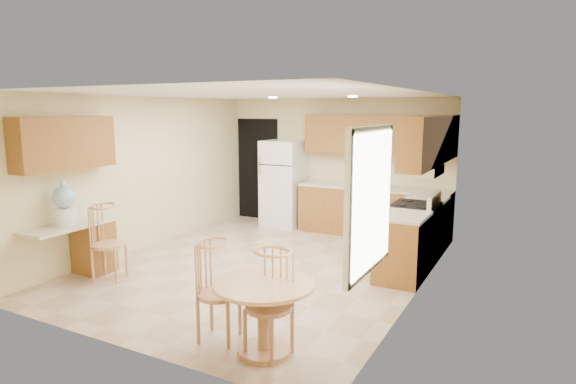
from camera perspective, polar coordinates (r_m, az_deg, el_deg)
The scene contains 30 objects.
floor at distance 7.20m, azimuth -3.02°, elevation -8.79°, with size 5.50×5.50×0.00m, color tan.
ceiling at distance 6.83m, azimuth -3.21°, elevation 11.51°, with size 4.50×5.50×0.02m, color white.
wall_back at distance 9.35m, azimuth 5.63°, elevation 3.32°, with size 4.50×0.02×2.50m, color beige.
wall_front at distance 4.81m, azimuth -20.28°, elevation -3.34°, with size 4.50×0.02×2.50m, color beige.
wall_left at distance 8.29m, azimuth -16.57°, elevation 2.14°, with size 0.02×5.50×2.50m, color beige.
wall_right at distance 6.08m, azimuth 15.39°, elevation -0.45°, with size 0.02×5.50×2.50m, color beige.
doorway at distance 10.15m, azimuth -3.60°, elevation 2.72°, with size 0.90×0.02×2.10m, color black.
base_cab_back at distance 8.91m, azimuth 10.01°, elevation -2.41°, with size 2.75×0.60×0.87m, color #975F26.
counter_back at distance 8.82m, azimuth 10.10°, elevation 0.48°, with size 2.75×0.63×0.04m, color beige.
base_cab_right_a at distance 8.08m, azimuth 15.97°, elevation -3.90°, with size 0.60×0.59×0.87m, color #975F26.
counter_right_a at distance 7.99m, azimuth 16.12°, elevation -0.73°, with size 0.63×0.59×0.04m, color beige.
base_cab_right_b at distance 6.71m, azimuth 13.32°, elevation -6.57°, with size 0.60×0.80×0.87m, color #975F26.
counter_right_b at distance 6.59m, azimuth 13.48°, elevation -2.77°, with size 0.63×0.80×0.04m, color beige.
upper_cab_back at distance 8.85m, azimuth 10.56°, elevation 6.74°, with size 2.75×0.33×0.70m, color #975F26.
upper_cab_right at distance 7.22m, azimuth 16.46°, elevation 5.87°, with size 0.33×2.42×0.70m, color #975F26.
upper_cab_left at distance 7.05m, azimuth -24.98°, elevation 5.28°, with size 0.33×1.40×0.70m, color #975F26.
sink at distance 8.83m, azimuth 9.95°, elevation 0.63°, with size 0.78×0.44×0.01m, color silver.
range_hood at distance 7.24m, azimuth 15.59°, elevation 2.50°, with size 0.50×0.76×0.14m, color silver.
desk_pedestal at distance 7.40m, azimuth -22.02°, elevation -6.08°, with size 0.48×0.42×0.72m, color #975F26.
desk_top at distance 7.08m, azimuth -24.57°, elevation -3.70°, with size 0.50×1.20×0.04m, color beige.
window at distance 4.28m, azimuth 9.76°, elevation -1.02°, with size 0.06×1.12×1.30m.
can_light_a at distance 8.12m, azimuth -1.82°, elevation 11.13°, with size 0.14×0.14×0.02m, color white.
can_light_b at distance 7.53m, azimuth 7.65°, elevation 11.16°, with size 0.14×0.14×0.02m, color white.
refrigerator at distance 9.50m, azimuth -0.53°, elevation 1.02°, with size 0.75×0.73×1.69m.
stove at distance 7.44m, azimuth 14.69°, elevation -4.74°, with size 0.65×0.76×1.09m.
dining_table at distance 4.63m, azimuth -2.84°, elevation -13.49°, with size 0.96×0.96×0.71m.
chair_table_a at distance 4.82m, azimuth -8.91°, elevation -10.73°, with size 0.44×0.57×1.00m.
chair_table_b at distance 4.47m, azimuth -2.94°, elevation -12.31°, with size 0.44×0.45×1.00m.
chair_desk at distance 6.86m, azimuth -21.15°, elevation -4.97°, with size 0.45×0.58×1.02m.
water_crock at distance 7.01m, azimuth -24.93°, elevation -1.38°, with size 0.30×0.30×0.61m.
Camera 1 is at (3.53, -5.85, 2.29)m, focal length 30.00 mm.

